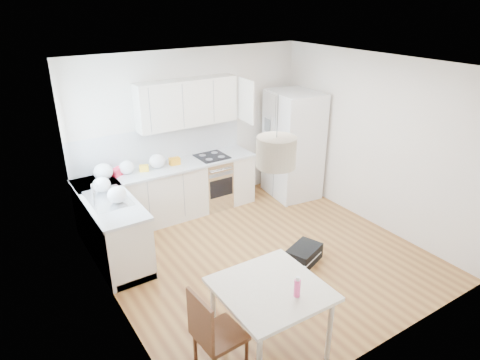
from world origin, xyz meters
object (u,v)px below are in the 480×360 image
Objects in this scene: refrigerator at (293,144)px; dining_table at (271,295)px; gym_bag at (304,254)px; dining_chair at (220,333)px.

dining_table is (-2.69, -2.95, -0.25)m from refrigerator.
gym_bag is at bearing -117.44° from refrigerator.
dining_table is 1.02× the size of dining_chair.
refrigerator reaches higher than dining_chair.
refrigerator reaches higher than gym_bag.
refrigerator is 1.90× the size of dining_chair.
refrigerator reaches higher than dining_table.
dining_chair is at bearing 179.11° from dining_table.
gym_bag is (-1.31, -1.90, -0.85)m from refrigerator.
refrigerator is at bearing 38.50° from dining_chair.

